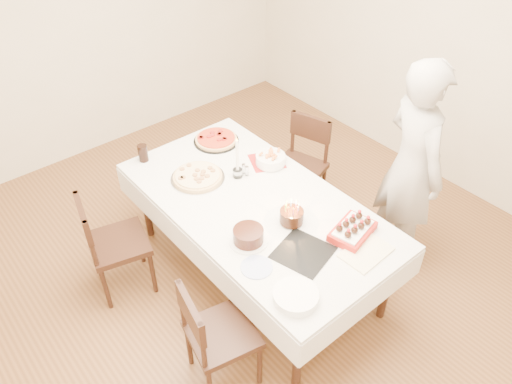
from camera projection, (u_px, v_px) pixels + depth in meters
floor at (256, 267)px, 4.16m from camera, size 5.00×5.00×0.00m
wall_back at (89, 22)px, 4.78m from camera, size 4.50×0.04×2.70m
wall_right at (451, 42)px, 4.41m from camera, size 0.04×5.00×2.70m
dining_table at (256, 239)px, 3.88m from camera, size 1.86×2.41×0.75m
chair_right_savory at (298, 169)px, 4.45m from camera, size 0.58×0.58×0.91m
chair_left_savory at (119, 243)px, 3.74m from camera, size 0.56×0.56×0.90m
chair_left_dessert at (222, 334)px, 3.14m from camera, size 0.53×0.53×0.87m
person at (412, 167)px, 3.76m from camera, size 0.62×0.75×1.76m
pizza_white at (198, 177)px, 3.84m from camera, size 0.55×0.55×0.04m
pizza_pepperoni at (216, 139)px, 4.25m from camera, size 0.44×0.44×0.04m
red_placemat at (267, 161)px, 4.04m from camera, size 0.34×0.34×0.01m
pasta_bowl at (271, 159)px, 3.98m from camera, size 0.29×0.29×0.08m
taper_candle at (237, 158)px, 3.77m from camera, size 0.08×0.08×0.36m
shaker_pair at (247, 171)px, 3.87m from camera, size 0.08×0.08×0.08m
cola_glass at (143, 153)px, 4.00m from camera, size 0.09×0.09×0.14m
layer_cake at (248, 236)px, 3.30m from camera, size 0.30×0.30×0.11m
cake_board at (303, 253)px, 3.25m from camera, size 0.41×0.41×0.01m
birthday_cake at (292, 213)px, 3.42m from camera, size 0.20×0.20×0.16m
strawberry_box at (353, 230)px, 3.36m from camera, size 0.37×0.29×0.08m
box_lid at (366, 253)px, 3.25m from camera, size 0.35×0.24×0.03m
plate_stack at (296, 296)px, 2.94m from camera, size 0.34×0.34×0.06m
china_plate at (257, 267)px, 3.15m from camera, size 0.23×0.23×0.01m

